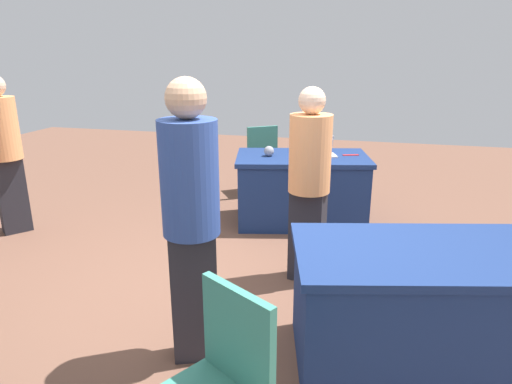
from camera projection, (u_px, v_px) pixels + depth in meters
ground_plane at (243, 313)px, 3.39m from camera, size 14.40×14.40×0.00m
table_foreground at (301, 189)px, 5.12m from camera, size 1.61×1.14×0.78m
table_mid_left at (417, 308)px, 2.75m from camera, size 1.66×1.18×0.78m
chair_by_pillar at (259, 155)px, 6.09m from camera, size 0.61×0.61×0.95m
person_presenter at (191, 212)px, 2.64m from camera, size 0.44×0.44×1.76m
person_attendee_browsing at (309, 178)px, 3.65m from camera, size 0.39×0.39×1.63m
person_organiser at (4, 148)px, 4.68m from camera, size 0.48×0.48×1.67m
laptop_silver at (321, 152)px, 5.02m from camera, size 0.39×0.38×0.21m
yarn_ball at (269, 151)px, 4.97m from camera, size 0.11×0.11×0.11m
scissors_red at (351, 155)px, 5.02m from camera, size 0.18×0.10×0.01m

